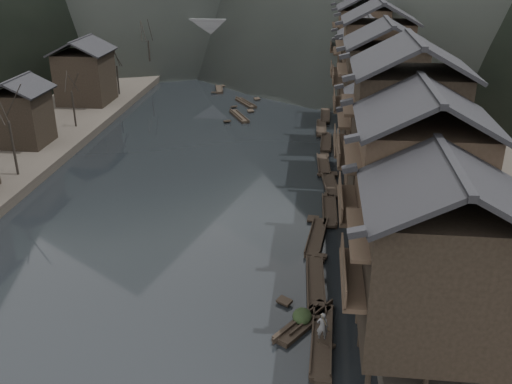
# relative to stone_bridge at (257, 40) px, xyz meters

# --- Properties ---
(water) EXTENTS (300.00, 300.00, 0.00)m
(water) POSITION_rel_stone_bridge_xyz_m (0.00, -72.00, -5.11)
(water) COLOR black
(water) RESTS_ON ground
(right_bank) EXTENTS (40.00, 200.00, 1.80)m
(right_bank) POSITION_rel_stone_bridge_xyz_m (35.00, -32.00, -4.21)
(right_bank) COLOR #2D2823
(right_bank) RESTS_ON ground
(stilt_houses) EXTENTS (9.00, 67.60, 16.17)m
(stilt_houses) POSITION_rel_stone_bridge_xyz_m (17.28, -52.30, 3.90)
(stilt_houses) COLOR black
(stilt_houses) RESTS_ON ground
(left_houses) EXTENTS (8.10, 53.20, 8.73)m
(left_houses) POSITION_rel_stone_bridge_xyz_m (-20.50, -51.88, 0.55)
(left_houses) COLOR black
(left_houses) RESTS_ON left_bank
(bare_trees) EXTENTS (3.91, 73.17, 7.83)m
(bare_trees) POSITION_rel_stone_bridge_xyz_m (-17.00, -45.77, 1.31)
(bare_trees) COLOR black
(bare_trees) RESTS_ON left_bank
(moored_sampans) EXTENTS (2.96, 67.22, 0.47)m
(moored_sampans) POSITION_rel_stone_bridge_xyz_m (12.03, -48.15, -4.91)
(moored_sampans) COLOR black
(moored_sampans) RESTS_ON water
(midriver_boats) EXTENTS (11.70, 37.89, 0.45)m
(midriver_boats) POSITION_rel_stone_bridge_xyz_m (-2.10, -19.28, -4.91)
(midriver_boats) COLOR black
(midriver_boats) RESTS_ON water
(stone_bridge) EXTENTS (40.00, 6.00, 9.00)m
(stone_bridge) POSITION_rel_stone_bridge_xyz_m (0.00, 0.00, 0.00)
(stone_bridge) COLOR #4C4C4F
(stone_bridge) RESTS_ON ground
(hero_sampan) EXTENTS (3.79, 5.07, 0.44)m
(hero_sampan) POSITION_rel_stone_bridge_xyz_m (10.95, -75.92, -4.91)
(hero_sampan) COLOR black
(hero_sampan) RESTS_ON water
(cargo_heap) EXTENTS (1.21, 1.58, 0.72)m
(cargo_heap) POSITION_rel_stone_bridge_xyz_m (10.81, -75.71, -4.31)
(cargo_heap) COLOR black
(cargo_heap) RESTS_ON hero_sampan
(boatman) EXTENTS (0.70, 0.47, 1.86)m
(boatman) POSITION_rel_stone_bridge_xyz_m (12.01, -77.52, -3.74)
(boatman) COLOR #58595B
(boatman) RESTS_ON hero_sampan
(bamboo_pole) EXTENTS (0.74, 2.35, 2.99)m
(bamboo_pole) POSITION_rel_stone_bridge_xyz_m (12.21, -77.52, -1.32)
(bamboo_pole) COLOR #8C7A51
(bamboo_pole) RESTS_ON boatman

